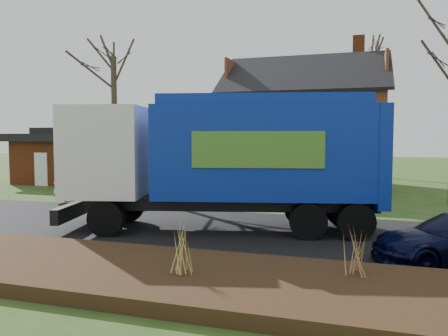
% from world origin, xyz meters
% --- Properties ---
extents(ground, '(120.00, 120.00, 0.00)m').
position_xyz_m(ground, '(0.00, 0.00, 0.00)').
color(ground, '#294717').
rests_on(ground, ground).
extents(road, '(80.00, 7.00, 0.02)m').
position_xyz_m(road, '(0.00, 0.00, 0.01)').
color(road, black).
rests_on(road, ground).
extents(mulch_verge, '(80.00, 3.50, 0.30)m').
position_xyz_m(mulch_verge, '(0.00, -5.30, 0.15)').
color(mulch_verge, black).
rests_on(mulch_verge, ground).
extents(main_house, '(12.95, 8.95, 9.26)m').
position_xyz_m(main_house, '(1.49, 13.91, 4.03)').
color(main_house, beige).
rests_on(main_house, ground).
extents(ranch_house, '(9.80, 8.20, 3.70)m').
position_xyz_m(ranch_house, '(-12.00, 13.00, 1.81)').
color(ranch_house, '#943E20').
rests_on(ranch_house, ground).
extents(garbage_truck, '(10.56, 5.01, 4.37)m').
position_xyz_m(garbage_truck, '(1.16, 0.06, 2.52)').
color(garbage_truck, black).
rests_on(garbage_truck, ground).
extents(silver_sedan, '(4.35, 1.72, 1.41)m').
position_xyz_m(silver_sedan, '(-6.14, 3.89, 0.70)').
color(silver_sedan, '#A7A9AF').
rests_on(silver_sedan, ground).
extents(tree_front_west, '(3.50, 3.50, 10.41)m').
position_xyz_m(tree_front_west, '(-7.80, 7.83, 8.58)').
color(tree_front_west, '#3D3324').
rests_on(tree_front_west, ground).
extents(tree_back, '(4.04, 4.04, 12.79)m').
position_xyz_m(tree_back, '(5.89, 22.28, 10.66)').
color(tree_back, '#443229').
rests_on(tree_back, ground).
extents(grass_clump_mid, '(0.37, 0.31, 1.04)m').
position_xyz_m(grass_clump_mid, '(1.82, -5.51, 0.82)').
color(grass_clump_mid, tan).
rests_on(grass_clump_mid, mulch_verge).
extents(grass_clump_east, '(0.38, 0.31, 0.95)m').
position_xyz_m(grass_clump_east, '(5.19, -4.50, 0.77)').
color(grass_clump_east, '#A37C48').
rests_on(grass_clump_east, mulch_verge).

